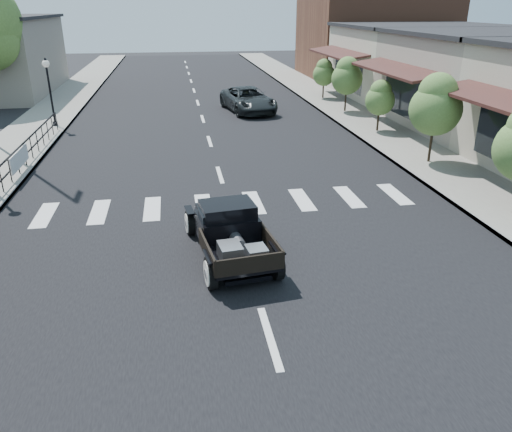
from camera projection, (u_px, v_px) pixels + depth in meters
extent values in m
plane|color=black|center=(247.00, 264.00, 12.26)|extent=(120.00, 120.00, 0.00)
cube|color=black|center=(205.00, 127.00, 25.87)|extent=(14.00, 80.00, 0.02)
cube|color=gray|center=(33.00, 132.00, 24.59)|extent=(3.00, 80.00, 0.15)
cube|color=gray|center=(361.00, 120.00, 27.11)|extent=(3.00, 80.00, 0.15)
cube|color=#A6998B|center=(501.00, 82.00, 25.41)|extent=(10.00, 9.00, 4.50)
cube|color=beige|center=(419.00, 63.00, 33.58)|extent=(10.00, 9.00, 4.50)
cube|color=brown|center=(373.00, 35.00, 42.25)|extent=(11.00, 10.00, 7.00)
imported|color=black|center=(248.00, 100.00, 29.33)|extent=(3.13, 5.34, 1.40)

